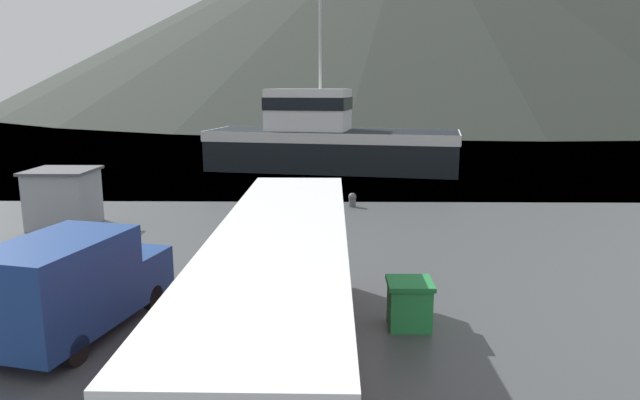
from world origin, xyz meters
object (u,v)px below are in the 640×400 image
dock_kiosk (64,198)px  storage_bin (409,303)px  small_boat (294,152)px  delivery_van (74,283)px  fishing_boat (328,140)px  tour_bus (283,298)px

dock_kiosk → storage_bin: bearing=-37.6°
small_boat → dock_kiosk: bearing=-100.9°
delivery_van → small_boat: 35.64m
delivery_van → fishing_boat: 29.31m
tour_bus → delivery_van: (-5.28, 2.29, -0.54)m
tour_bus → small_boat: tour_bus is taller
tour_bus → delivery_van: tour_bus is taller
tour_bus → small_boat: (-1.98, 37.76, -1.35)m
dock_kiosk → tour_bus: bearing=-51.6°
small_boat → fishing_boat: bearing=-58.4°
dock_kiosk → small_boat: size_ratio=0.40×
small_boat → tour_bus: bearing=-78.2°
tour_bus → fishing_boat: (0.90, 30.92, 0.34)m
delivery_van → storage_bin: bearing=17.7°
delivery_van → small_boat: (3.30, 35.48, -0.81)m
tour_bus → storage_bin: 4.37m
fishing_boat → small_boat: fishing_boat is taller
delivery_van → storage_bin: 8.33m
fishing_boat → tour_bus: bearing=9.3°
tour_bus → delivery_van: size_ratio=2.20×
tour_bus → fishing_boat: bearing=88.8°
fishing_boat → dock_kiosk: bearing=-22.6°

